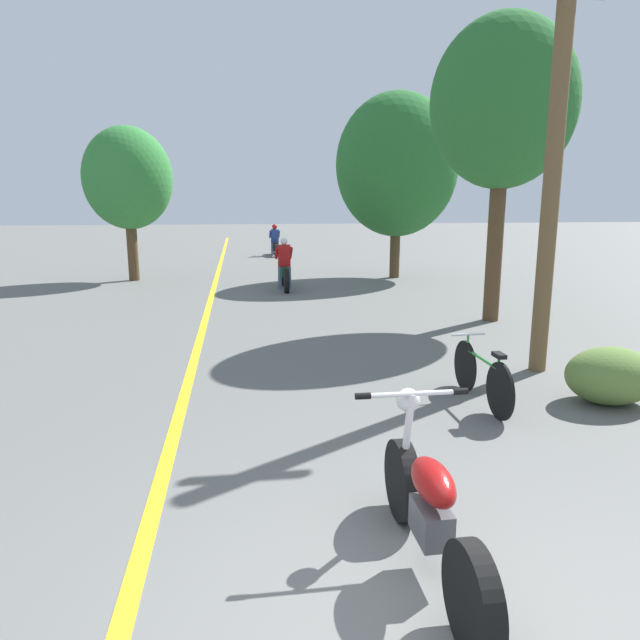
% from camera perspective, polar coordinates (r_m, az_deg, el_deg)
% --- Properties ---
extents(lane_stripe_center, '(0.14, 48.00, 0.01)m').
position_cam_1_polar(lane_stripe_center, '(15.47, -10.74, 2.57)').
color(lane_stripe_center, yellow).
rests_on(lane_stripe_center, ground).
extents(utility_pole, '(1.10, 0.24, 5.68)m').
position_cam_1_polar(utility_pole, '(8.68, 22.30, 14.21)').
color(utility_pole, brown).
rests_on(utility_pole, ground).
extents(roadside_tree_right_near, '(2.85, 2.56, 5.93)m').
position_cam_1_polar(roadside_tree_right_near, '(12.28, 17.88, 19.82)').
color(roadside_tree_right_near, '#513A23').
rests_on(roadside_tree_right_near, ground).
extents(roadside_tree_right_far, '(3.85, 3.46, 5.75)m').
position_cam_1_polar(roadside_tree_right_far, '(18.62, 7.72, 15.08)').
color(roadside_tree_right_far, '#513A23').
rests_on(roadside_tree_right_far, ground).
extents(roadside_tree_left, '(2.66, 2.40, 4.64)m').
position_cam_1_polar(roadside_tree_left, '(18.68, -18.66, 13.22)').
color(roadside_tree_left, '#513A23').
rests_on(roadside_tree_left, ground).
extents(roadside_bush, '(1.10, 0.88, 0.70)m').
position_cam_1_polar(roadside_bush, '(7.82, 27.06, -4.98)').
color(roadside_bush, '#5B7A38').
rests_on(roadside_bush, ground).
extents(motorcycle_foreground, '(0.83, 1.99, 1.10)m').
position_cam_1_polar(motorcycle_foreground, '(4.04, 10.92, -18.16)').
color(motorcycle_foreground, black).
rests_on(motorcycle_foreground, ground).
extents(motorcycle_rider_lead, '(0.50, 2.03, 1.44)m').
position_cam_1_polar(motorcycle_rider_lead, '(16.09, -3.59, 5.01)').
color(motorcycle_rider_lead, black).
rests_on(motorcycle_rider_lead, ground).
extents(motorcycle_rider_far, '(0.50, 2.06, 1.42)m').
position_cam_1_polar(motorcycle_rider_far, '(26.20, -4.53, 7.62)').
color(motorcycle_rider_far, black).
rests_on(motorcycle_rider_far, ground).
extents(bicycle_parked, '(0.44, 1.68, 0.78)m').
position_cam_1_polar(bicycle_parked, '(7.21, 15.86, -5.37)').
color(bicycle_parked, black).
rests_on(bicycle_parked, ground).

